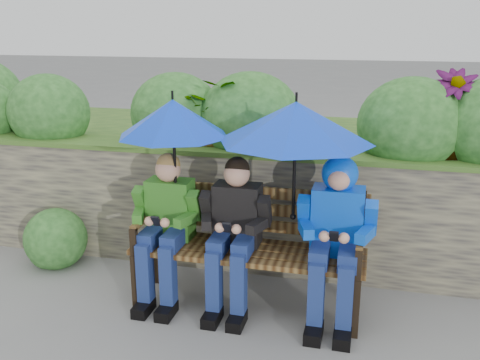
% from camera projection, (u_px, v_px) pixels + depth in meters
% --- Properties ---
extents(ground, '(60.00, 60.00, 0.00)m').
position_uv_depth(ground, '(237.00, 307.00, 3.96)').
color(ground, slate).
rests_on(ground, ground).
extents(garden_backdrop, '(8.00, 2.87, 1.76)m').
position_uv_depth(garden_backdrop, '(279.00, 171.00, 5.27)').
color(garden_backdrop, '#423E3A').
rests_on(garden_backdrop, ground).
extents(park_bench, '(1.68, 0.49, 0.89)m').
position_uv_depth(park_bench, '(250.00, 240.00, 3.89)').
color(park_bench, black).
rests_on(park_bench, ground).
extents(boy_left, '(0.50, 0.58, 1.11)m').
position_uv_depth(boy_left, '(166.00, 221.00, 3.93)').
color(boy_left, '#32661F').
rests_on(boy_left, ground).
extents(boy_middle, '(0.50, 0.58, 1.12)m').
position_uv_depth(boy_middle, '(234.00, 227.00, 3.81)').
color(boy_middle, black).
rests_on(boy_middle, ground).
extents(boy_right, '(0.53, 0.65, 1.16)m').
position_uv_depth(boy_right, '(336.00, 227.00, 3.63)').
color(boy_right, blue).
rests_on(boy_right, ground).
extents(umbrella_left, '(0.80, 0.80, 0.90)m').
position_uv_depth(umbrella_left, '(173.00, 118.00, 3.75)').
color(umbrella_left, '#0837D7').
rests_on(umbrella_left, ground).
extents(umbrella_right, '(1.06, 1.06, 0.89)m').
position_uv_depth(umbrella_right, '(296.00, 122.00, 3.56)').
color(umbrella_right, '#0837D7').
rests_on(umbrella_right, ground).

